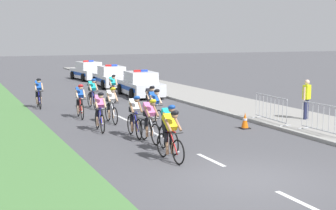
{
  "coord_description": "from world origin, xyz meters",
  "views": [
    {
      "loc": [
        -6.84,
        -10.21,
        3.62
      ],
      "look_at": [
        0.37,
        6.0,
        1.1
      ],
      "focal_mm": 52.48,
      "sensor_mm": 36.0,
      "label": 1
    }
  ],
  "objects_px": {
    "crowd_barrier_middle": "(271,109)",
    "cyclist_twelfth": "(113,88)",
    "police_car_nearest": "(140,85)",
    "police_car_third": "(88,72)",
    "cyclist_eighth": "(150,102)",
    "spectator_closest": "(307,96)",
    "cyclist_sixth": "(154,107)",
    "cyclist_eleventh": "(39,92)",
    "cyclist_fourth": "(135,115)",
    "cyclist_third": "(150,120)",
    "cyclist_second": "(168,127)",
    "police_car_second": "(111,77)",
    "cyclist_seventh": "(111,104)",
    "cyclist_tenth": "(92,93)",
    "crowd_barrier_front": "(323,119)",
    "cyclist_fifth": "(100,111)",
    "cyclist_ninth": "(80,100)",
    "cyclist_lead": "(170,134)",
    "traffic_cone_near": "(245,121)"
  },
  "relations": [
    {
      "from": "crowd_barrier_middle",
      "to": "cyclist_twelfth",
      "type": "bearing_deg",
      "value": 112.01
    },
    {
      "from": "cyclist_seventh",
      "to": "traffic_cone_near",
      "type": "height_order",
      "value": "cyclist_seventh"
    },
    {
      "from": "cyclist_lead",
      "to": "cyclist_twelfth",
      "type": "relative_size",
      "value": 1.0
    },
    {
      "from": "cyclist_ninth",
      "to": "traffic_cone_near",
      "type": "relative_size",
      "value": 2.69
    },
    {
      "from": "police_car_nearest",
      "to": "police_car_third",
      "type": "relative_size",
      "value": 1.0
    },
    {
      "from": "police_car_third",
      "to": "crowd_barrier_middle",
      "type": "relative_size",
      "value": 1.95
    },
    {
      "from": "cyclist_third",
      "to": "police_car_nearest",
      "type": "height_order",
      "value": "police_car_nearest"
    },
    {
      "from": "cyclist_second",
      "to": "cyclist_eleventh",
      "type": "height_order",
      "value": "same"
    },
    {
      "from": "cyclist_second",
      "to": "police_car_second",
      "type": "relative_size",
      "value": 0.38
    },
    {
      "from": "cyclist_ninth",
      "to": "cyclist_twelfth",
      "type": "distance_m",
      "value": 5.43
    },
    {
      "from": "cyclist_tenth",
      "to": "cyclist_eleventh",
      "type": "xyz_separation_m",
      "value": [
        -2.42,
        1.29,
        0.0
      ]
    },
    {
      "from": "crowd_barrier_front",
      "to": "cyclist_sixth",
      "type": "bearing_deg",
      "value": 136.16
    },
    {
      "from": "cyclist_lead",
      "to": "cyclist_sixth",
      "type": "relative_size",
      "value": 1.0
    },
    {
      "from": "cyclist_third",
      "to": "cyclist_tenth",
      "type": "xyz_separation_m",
      "value": [
        0.31,
        8.44,
        0.0
      ]
    },
    {
      "from": "cyclist_eleventh",
      "to": "police_car_second",
      "type": "distance_m",
      "value": 10.44
    },
    {
      "from": "cyclist_fourth",
      "to": "cyclist_eighth",
      "type": "distance_m",
      "value": 3.48
    },
    {
      "from": "cyclist_fourth",
      "to": "cyclist_third",
      "type": "bearing_deg",
      "value": -81.86
    },
    {
      "from": "cyclist_second",
      "to": "spectator_closest",
      "type": "xyz_separation_m",
      "value": [
        7.48,
        2.54,
        0.3
      ]
    },
    {
      "from": "cyclist_seventh",
      "to": "cyclist_tenth",
      "type": "xyz_separation_m",
      "value": [
        0.37,
        4.28,
        0.0
      ]
    },
    {
      "from": "cyclist_fifth",
      "to": "crowd_barrier_front",
      "type": "height_order",
      "value": "cyclist_fifth"
    },
    {
      "from": "cyclist_eighth",
      "to": "cyclist_ninth",
      "type": "distance_m",
      "value": 3.19
    },
    {
      "from": "cyclist_eighth",
      "to": "traffic_cone_near",
      "type": "distance_m",
      "value": 4.23
    },
    {
      "from": "cyclist_tenth",
      "to": "police_car_nearest",
      "type": "distance_m",
      "value": 5.45
    },
    {
      "from": "cyclist_fifth",
      "to": "cyclist_eleventh",
      "type": "relative_size",
      "value": 1.0
    },
    {
      "from": "cyclist_eleventh",
      "to": "police_car_second",
      "type": "xyz_separation_m",
      "value": [
        6.38,
        8.26,
        -0.11
      ]
    },
    {
      "from": "cyclist_second",
      "to": "police_car_second",
      "type": "xyz_separation_m",
      "value": [
        4.24,
        19.49,
        -0.11
      ]
    },
    {
      "from": "cyclist_eighth",
      "to": "spectator_closest",
      "type": "bearing_deg",
      "value": -27.12
    },
    {
      "from": "cyclist_fourth",
      "to": "cyclist_sixth",
      "type": "distance_m",
      "value": 2.26
    },
    {
      "from": "cyclist_sixth",
      "to": "crowd_barrier_middle",
      "type": "relative_size",
      "value": 0.74
    },
    {
      "from": "crowd_barrier_front",
      "to": "cyclist_fifth",
      "type": "bearing_deg",
      "value": 148.09
    },
    {
      "from": "cyclist_tenth",
      "to": "spectator_closest",
      "type": "height_order",
      "value": "spectator_closest"
    },
    {
      "from": "cyclist_seventh",
      "to": "cyclist_third",
      "type": "bearing_deg",
      "value": -89.27
    },
    {
      "from": "cyclist_second",
      "to": "crowd_barrier_middle",
      "type": "bearing_deg",
      "value": 24.59
    },
    {
      "from": "cyclist_tenth",
      "to": "cyclist_second",
      "type": "bearing_deg",
      "value": -91.62
    },
    {
      "from": "cyclist_sixth",
      "to": "cyclist_eleventh",
      "type": "distance_m",
      "value": 7.74
    },
    {
      "from": "cyclist_ninth",
      "to": "cyclist_sixth",
      "type": "bearing_deg",
      "value": -53.89
    },
    {
      "from": "police_car_third",
      "to": "crowd_barrier_middle",
      "type": "bearing_deg",
      "value": -86.32
    },
    {
      "from": "cyclist_lead",
      "to": "crowd_barrier_front",
      "type": "distance_m",
      "value": 6.43
    },
    {
      "from": "crowd_barrier_middle",
      "to": "cyclist_fifth",
      "type": "bearing_deg",
      "value": 167.4
    },
    {
      "from": "cyclist_third",
      "to": "cyclist_eleventh",
      "type": "xyz_separation_m",
      "value": [
        -2.11,
        9.73,
        0.0
      ]
    },
    {
      "from": "cyclist_fifth",
      "to": "traffic_cone_near",
      "type": "distance_m",
      "value": 5.65
    },
    {
      "from": "cyclist_sixth",
      "to": "cyclist_ninth",
      "type": "xyz_separation_m",
      "value": [
        -2.26,
        3.1,
        0.0
      ]
    },
    {
      "from": "cyclist_eighth",
      "to": "spectator_closest",
      "type": "relative_size",
      "value": 1.03
    },
    {
      "from": "cyclist_fifth",
      "to": "crowd_barrier_front",
      "type": "distance_m",
      "value": 8.23
    },
    {
      "from": "cyclist_fifth",
      "to": "police_car_second",
      "type": "xyz_separation_m",
      "value": [
        5.27,
        15.35,
        -0.11
      ]
    },
    {
      "from": "cyclist_sixth",
      "to": "cyclist_ninth",
      "type": "height_order",
      "value": "same"
    },
    {
      "from": "cyclist_sixth",
      "to": "spectator_closest",
      "type": "height_order",
      "value": "spectator_closest"
    },
    {
      "from": "spectator_closest",
      "to": "cyclist_ninth",
      "type": "bearing_deg",
      "value": 150.22
    },
    {
      "from": "cyclist_fifth",
      "to": "spectator_closest",
      "type": "xyz_separation_m",
      "value": [
        8.5,
        -1.59,
        0.3
      ]
    },
    {
      "from": "crowd_barrier_middle",
      "to": "cyclist_seventh",
      "type": "bearing_deg",
      "value": 152.5
    }
  ]
}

